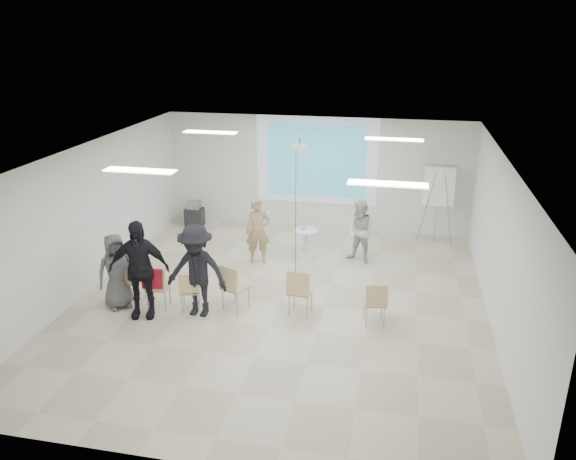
% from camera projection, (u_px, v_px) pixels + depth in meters
% --- Properties ---
extents(floor, '(8.00, 9.00, 0.10)m').
position_uv_depth(floor, '(280.00, 304.00, 11.21)').
color(floor, beige).
rests_on(floor, ground).
extents(ceiling, '(8.00, 9.00, 0.10)m').
position_uv_depth(ceiling, '(279.00, 152.00, 10.13)').
color(ceiling, white).
rests_on(ceiling, wall_back).
extents(wall_back, '(8.00, 0.10, 3.00)m').
position_uv_depth(wall_back, '(317.00, 173.00, 14.85)').
color(wall_back, silver).
rests_on(wall_back, floor).
extents(wall_left, '(0.10, 9.00, 3.00)m').
position_uv_depth(wall_left, '(86.00, 218.00, 11.44)').
color(wall_left, silver).
rests_on(wall_left, floor).
extents(wall_right, '(0.10, 9.00, 3.00)m').
position_uv_depth(wall_right, '(503.00, 248.00, 9.90)').
color(wall_right, silver).
rests_on(wall_right, floor).
extents(projection_halo, '(3.20, 0.01, 2.30)m').
position_uv_depth(projection_halo, '(316.00, 161.00, 14.67)').
color(projection_halo, silver).
rests_on(projection_halo, wall_back).
extents(projection_image, '(2.60, 0.01, 1.90)m').
position_uv_depth(projection_image, '(316.00, 161.00, 14.66)').
color(projection_image, teal).
rests_on(projection_image, wall_back).
extents(pedestal_table, '(0.68, 0.68, 0.69)m').
position_uv_depth(pedestal_table, '(306.00, 241.00, 13.28)').
color(pedestal_table, silver).
rests_on(pedestal_table, floor).
extents(player_left, '(0.73, 0.60, 1.74)m').
position_uv_depth(player_left, '(258.00, 227.00, 12.80)').
color(player_left, tan).
rests_on(player_left, floor).
extents(player_right, '(0.98, 0.90, 1.65)m').
position_uv_depth(player_right, '(361.00, 228.00, 12.83)').
color(player_right, silver).
rests_on(player_right, floor).
extents(controller_left, '(0.08, 0.14, 0.04)m').
position_uv_depth(controller_left, '(268.00, 212.00, 12.90)').
color(controller_left, white).
rests_on(controller_left, player_left).
extents(controller_right, '(0.09, 0.13, 0.04)m').
position_uv_depth(controller_right, '(355.00, 212.00, 12.99)').
color(controller_right, white).
rests_on(controller_right, player_right).
extents(chair_far_left, '(0.43, 0.46, 0.90)m').
position_uv_depth(chair_far_left, '(130.00, 278.00, 11.00)').
color(chair_far_left, tan).
rests_on(chair_far_left, floor).
extents(chair_left_mid, '(0.47, 0.50, 0.89)m').
position_uv_depth(chair_left_mid, '(157.00, 285.00, 10.74)').
color(chair_left_mid, tan).
rests_on(chair_left_mid, floor).
extents(chair_left_inner, '(0.46, 0.48, 0.79)m').
position_uv_depth(chair_left_inner, '(190.00, 288.00, 10.71)').
color(chair_left_inner, tan).
rests_on(chair_left_inner, floor).
extents(chair_center, '(0.59, 0.61, 0.94)m').
position_uv_depth(chair_center, '(233.00, 284.00, 10.69)').
color(chair_center, tan).
rests_on(chair_center, floor).
extents(chair_right_inner, '(0.48, 0.51, 0.93)m').
position_uv_depth(chair_right_inner, '(299.00, 289.00, 10.51)').
color(chair_right_inner, tan).
rests_on(chair_right_inner, floor).
extents(chair_right_far, '(0.47, 0.50, 0.85)m').
position_uv_depth(chair_right_far, '(376.00, 300.00, 10.18)').
color(chair_right_far, tan).
rests_on(chair_right_far, floor).
extents(red_jacket, '(0.40, 0.14, 0.38)m').
position_uv_depth(red_jacket, '(152.00, 279.00, 10.54)').
color(red_jacket, maroon).
rests_on(red_jacket, chair_left_mid).
extents(laptop, '(0.34, 0.28, 0.02)m').
position_uv_depth(laptop, '(190.00, 288.00, 10.81)').
color(laptop, black).
rests_on(laptop, chair_left_inner).
extents(audience_left, '(1.40, 1.02, 2.19)m').
position_uv_depth(audience_left, '(138.00, 262.00, 10.33)').
color(audience_left, black).
rests_on(audience_left, floor).
extents(audience_mid, '(1.36, 0.79, 2.05)m').
position_uv_depth(audience_mid, '(196.00, 265.00, 10.38)').
color(audience_mid, black).
rests_on(audience_mid, floor).
extents(audience_outer, '(0.97, 0.95, 1.69)m').
position_uv_depth(audience_outer, '(116.00, 267.00, 10.75)').
color(audience_outer, '#5C5D62').
rests_on(audience_outer, floor).
extents(flipchart_easel, '(0.88, 0.66, 2.04)m').
position_uv_depth(flipchart_easel, '(439.00, 186.00, 13.70)').
color(flipchart_easel, gray).
rests_on(flipchart_easel, floor).
extents(av_cart, '(0.51, 0.42, 0.72)m').
position_uv_depth(av_cart, '(195.00, 215.00, 15.26)').
color(av_cart, black).
rests_on(av_cart, floor).
extents(ceiling_projector, '(0.30, 0.25, 3.00)m').
position_uv_depth(ceiling_projector, '(299.00, 154.00, 11.61)').
color(ceiling_projector, white).
rests_on(ceiling_projector, ceiling).
extents(fluor_panel_nw, '(1.20, 0.30, 0.02)m').
position_uv_depth(fluor_panel_nw, '(210.00, 132.00, 12.38)').
color(fluor_panel_nw, white).
rests_on(fluor_panel_nw, ceiling).
extents(fluor_panel_ne, '(1.20, 0.30, 0.02)m').
position_uv_depth(fluor_panel_ne, '(394.00, 139.00, 11.62)').
color(fluor_panel_ne, white).
rests_on(fluor_panel_ne, ceiling).
extents(fluor_panel_sw, '(1.20, 0.30, 0.02)m').
position_uv_depth(fluor_panel_sw, '(140.00, 171.00, 9.16)').
color(fluor_panel_sw, white).
rests_on(fluor_panel_sw, ceiling).
extents(fluor_panel_se, '(1.20, 0.30, 0.02)m').
position_uv_depth(fluor_panel_se, '(388.00, 184.00, 8.40)').
color(fluor_panel_se, white).
rests_on(fluor_panel_se, ceiling).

